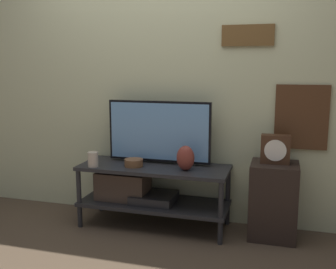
% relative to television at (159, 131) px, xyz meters
% --- Properties ---
extents(ground_plane, '(12.00, 12.00, 0.00)m').
position_rel_television_xyz_m(ground_plane, '(-0.01, -0.38, -0.81)').
color(ground_plane, '#4C3D2D').
extents(wall_back, '(6.40, 0.08, 2.70)m').
position_rel_television_xyz_m(wall_back, '(-0.00, 0.18, 0.54)').
color(wall_back, beige).
rests_on(wall_back, ground_plane).
extents(media_console, '(1.26, 0.47, 0.53)m').
position_rel_television_xyz_m(media_console, '(-0.12, -0.10, -0.47)').
color(media_console, '#232326').
rests_on(media_console, ground_plane).
extents(television, '(0.90, 0.05, 0.54)m').
position_rel_television_xyz_m(television, '(0.00, 0.00, 0.00)').
color(television, black).
rests_on(television, media_console).
extents(vase_tall_ceramic, '(0.08, 0.08, 0.25)m').
position_rel_television_xyz_m(vase_tall_ceramic, '(-0.17, 0.09, -0.15)').
color(vase_tall_ceramic, '#2D4251').
rests_on(vase_tall_ceramic, media_console).
extents(vase_urn_stoneware, '(0.15, 0.11, 0.20)m').
position_rel_television_xyz_m(vase_urn_stoneware, '(0.27, -0.16, -0.18)').
color(vase_urn_stoneware, brown).
rests_on(vase_urn_stoneware, media_console).
extents(vase_wide_bowl, '(0.16, 0.16, 0.06)m').
position_rel_television_xyz_m(vase_wide_bowl, '(-0.17, -0.16, -0.25)').
color(vase_wide_bowl, brown).
rests_on(vase_wide_bowl, media_console).
extents(candle_jar, '(0.09, 0.09, 0.12)m').
position_rel_television_xyz_m(candle_jar, '(-0.49, -0.27, -0.22)').
color(candle_jar, '#C1B29E').
rests_on(candle_jar, media_console).
extents(side_table, '(0.37, 0.35, 0.61)m').
position_rel_television_xyz_m(side_table, '(0.97, -0.04, -0.51)').
color(side_table, black).
rests_on(side_table, ground_plane).
extents(mantel_clock, '(0.22, 0.11, 0.23)m').
position_rel_television_xyz_m(mantel_clock, '(0.97, -0.04, -0.09)').
color(mantel_clock, '#422819').
rests_on(mantel_clock, side_table).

